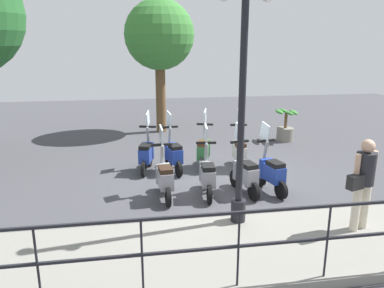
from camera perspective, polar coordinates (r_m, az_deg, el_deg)
ground_plane at (r=9.15m, az=3.31°, el=-5.64°), size 28.00×28.00×0.00m
promenade_walkway at (r=6.37m, az=9.69°, el=-14.97°), size 2.20×20.00×0.15m
fence_railing at (r=5.13m, az=13.94°, el=-12.71°), size 0.04×16.03×1.07m
lamp_post_near at (r=6.32m, az=7.55°, el=4.23°), size 0.26×0.90×4.32m
pedestrian_with_bag at (r=6.85m, az=24.66°, el=-4.76°), size 0.44×0.62×1.59m
tree_distant at (r=13.82m, az=-4.99°, el=16.08°), size 2.49×2.49×4.76m
potted_palm at (r=13.09m, az=14.03°, el=2.38°), size 1.06×0.66×1.05m
scooter_near_0 at (r=8.49m, az=11.98°, el=-4.16°), size 1.22×0.50×1.54m
scooter_near_1 at (r=8.31m, az=8.04°, el=-4.40°), size 1.22×0.50×1.54m
scooter_near_2 at (r=8.13m, az=2.34°, el=-4.73°), size 1.23×0.44×1.54m
scooter_near_3 at (r=8.00m, az=-4.21°, el=-5.09°), size 1.23×0.44×1.54m
scooter_far_0 at (r=9.94m, az=7.21°, el=-1.08°), size 1.23×0.45×1.54m
scooter_far_1 at (r=9.94m, az=1.78°, el=-0.96°), size 1.20×0.55×1.54m
scooter_far_2 at (r=9.64m, az=-2.86°, el=-1.50°), size 1.22×0.49×1.54m
scooter_far_3 at (r=9.72m, az=-6.95°, el=-1.44°), size 1.21×0.51×1.54m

